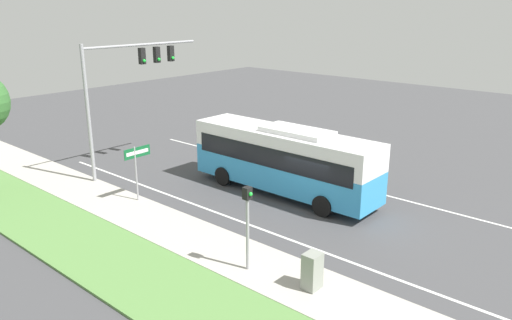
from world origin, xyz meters
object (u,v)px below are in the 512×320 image
(signal_gantry, at_px, (126,77))
(street_sign, at_px, (137,162))
(utility_cabinet, at_px, (312,271))
(bus, at_px, (284,157))
(pedestrian_signal, at_px, (248,216))

(signal_gantry, xyz_separation_m, street_sign, (-2.59, -4.08, -3.41))
(utility_cabinet, bearing_deg, signal_gantry, 76.31)
(bus, bearing_deg, street_sign, 140.33)
(signal_gantry, relative_size, pedestrian_signal, 2.32)
(signal_gantry, relative_size, utility_cabinet, 5.87)
(bus, xyz_separation_m, pedestrian_signal, (-7.11, -3.91, 0.28))
(signal_gantry, height_order, utility_cabinet, signal_gantry)
(bus, bearing_deg, signal_gantry, 108.91)
(bus, relative_size, signal_gantry, 1.35)
(pedestrian_signal, height_order, street_sign, pedestrian_signal)
(signal_gantry, distance_m, street_sign, 5.92)
(bus, distance_m, signal_gantry, 9.84)
(pedestrian_signal, bearing_deg, utility_cabinet, -79.69)
(street_sign, bearing_deg, bus, -39.67)
(bus, xyz_separation_m, signal_gantry, (-2.98, 8.70, 3.53))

